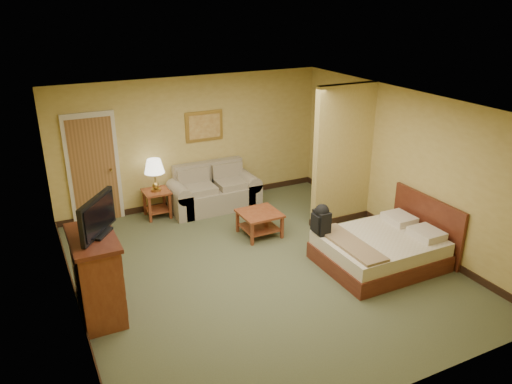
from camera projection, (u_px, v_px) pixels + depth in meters
floor at (260, 268)px, 7.90m from camera, size 6.00×6.00×0.00m
ceiling at (261, 105)px, 6.94m from camera, size 6.00×6.00×0.00m
back_wall at (193, 142)px, 9.92m from camera, size 5.50×0.02×2.60m
left_wall at (66, 228)px, 6.28m from camera, size 0.02×6.00×2.60m
right_wall at (403, 166)px, 8.55m from camera, size 0.02×6.00×2.60m
partition at (343, 156)px, 9.08m from camera, size 1.20×0.15×2.60m
door at (94, 169)px, 9.18m from camera, size 0.94×0.16×2.10m
baseboard at (196, 200)px, 10.37m from camera, size 5.50×0.02×0.12m
loveseat at (214, 194)px, 10.04m from camera, size 1.77×0.82×0.90m
side_table at (157, 200)px, 9.60m from camera, size 0.49×0.49×0.54m
table_lamp at (154, 167)px, 9.36m from camera, size 0.38×0.38×0.63m
coffee_table at (259, 219)px, 8.87m from camera, size 0.70×0.70×0.44m
wall_picture at (204, 126)px, 9.89m from camera, size 0.78×0.04×0.61m
dresser at (97, 275)px, 6.57m from camera, size 0.58×1.10×1.17m
tv at (97, 217)px, 6.30m from camera, size 0.55×0.71×0.51m
bed at (383, 248)px, 7.95m from camera, size 1.89×1.53×0.99m
backpack at (322, 218)px, 7.87m from camera, size 0.23×0.29×0.50m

